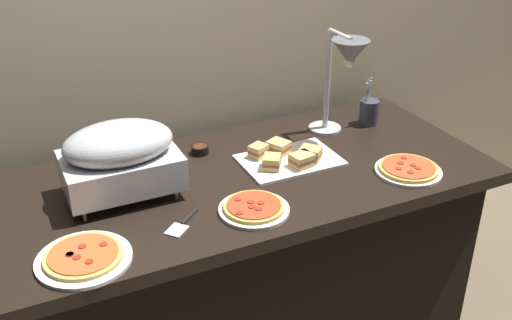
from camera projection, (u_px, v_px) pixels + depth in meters
The scene contains 11 objects.
back_wall at pixel (191, 27), 2.45m from camera, with size 4.40×0.04×2.40m, color #C6B593.
buffet_table at pixel (244, 256), 2.42m from camera, with size 1.90×0.84×0.76m.
chafing_dish at pixel (120, 156), 2.05m from camera, with size 0.40×0.27×0.27m.
heat_lamp at pixel (346, 62), 2.36m from camera, with size 0.15×0.29×0.45m.
pizza_plate_front at pixel (254, 208), 2.02m from camera, with size 0.24×0.24×0.03m.
pizza_plate_center at pixel (84, 258), 1.78m from camera, with size 0.29×0.29×0.03m.
pizza_plate_raised_stand at pixel (408, 169), 2.26m from camera, with size 0.25×0.25×0.03m.
sandwich_platter at pixel (288, 157), 2.33m from camera, with size 0.38×0.26×0.06m.
sauce_cup_near at pixel (200, 149), 2.40m from camera, with size 0.07×0.07×0.03m.
utensil_holder at pixel (369, 111), 2.64m from camera, with size 0.08×0.08×0.21m.
serving_spatula at pixel (183, 223), 1.95m from camera, with size 0.15×0.14×0.01m.
Camera 1 is at (-0.80, -1.80, 1.85)m, focal length 42.09 mm.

